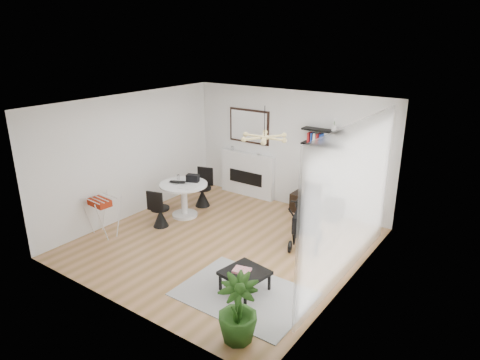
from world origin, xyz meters
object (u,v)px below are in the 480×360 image
Objects in this scene: fireplace at (247,169)px; drying_rack at (103,215)px; stroller at (307,222)px; coffee_table at (245,274)px; tv_console at (316,206)px; potted_plant at (238,309)px; crt_tv at (317,188)px; dining_table at (184,195)px.

drying_rack is (-1.08, -3.53, -0.26)m from fireplace.
fireplace is 2.90m from stroller.
tv_console is at bearing 96.65° from coffee_table.
fireplace reaches higher than potted_plant.
fireplace reaches higher than stroller.
tv_console is at bearing 14.71° from crt_tv.
potted_plant is at bearing -38.18° from dining_table.
tv_console is 1.06× the size of stroller.
potted_plant is (0.58, -1.00, 0.17)m from coffee_table.
coffee_table is 0.77× the size of potted_plant.
dining_table is 1.29× the size of drying_rack.
dining_table is at bearing 149.50° from coffee_table.
fireplace reaches higher than coffee_table.
drying_rack is at bearing -112.51° from dining_table.
crt_tv is at bearing -4.09° from fireplace.
stroller reaches higher than coffee_table.
stroller reaches higher than potted_plant.
potted_plant is at bearing -56.97° from fireplace.
dining_table is 1.78m from drying_rack.
dining_table is at bearing -101.95° from fireplace.
fireplace is 2.93× the size of coffee_table.
dining_table is 1.09× the size of potted_plant.
coffee_table is at bearing -110.10° from stroller.
tv_console is at bearing 90.96° from stroller.
crt_tv is 0.51× the size of potted_plant.
stroller is at bearing -32.48° from fireplace.
potted_plant is at bearing -59.93° from coffee_table.
coffee_table is (2.36, -3.52, -0.38)m from fireplace.
dining_table is 0.96× the size of stroller.
stroller reaches higher than tv_console.
stroller reaches higher than drying_rack.
crt_tv is 0.45× the size of stroller.
fireplace is 2.26× the size of potted_plant.
fireplace is 5.39m from potted_plant.
fireplace is 3.70m from drying_rack.
drying_rack is at bearing -179.75° from coffee_table.
drying_rack is at bearing -131.78° from crt_tv.
crt_tv is 4.49m from potted_plant.
fireplace is 1.86× the size of tv_console.
crt_tv is 0.60× the size of drying_rack.
fireplace reaches higher than tv_console.
fireplace is at bearing 77.85° from drying_rack.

